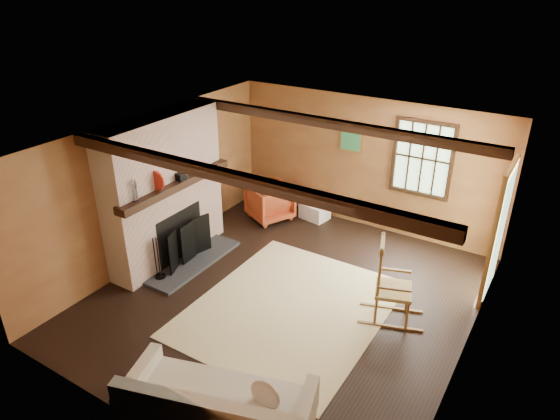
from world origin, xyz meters
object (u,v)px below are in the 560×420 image
Objects in this scene: sofa at (218,414)px; laundry_basket at (315,211)px; rocking_chair at (390,287)px; fireplace at (166,196)px; armchair at (270,202)px.

laundry_basket is at bearing 90.43° from sofa.
fireplace is at bearing 76.49° from rocking_chair.
armchair is at bearing -148.96° from laundry_basket.
sofa is 4.96m from armchair.
sofa is at bearing -39.87° from fireplace.
sofa is 4.19× the size of laundry_basket.
fireplace is 3.83m from sofa.
rocking_chair is 1.60× the size of armchair.
laundry_basket is at bearing 60.91° from fireplace.
rocking_chair is at bearing 57.15° from sofa.
rocking_chair is 3.48m from armchair.
sofa is 5.10m from laundry_basket.
laundry_basket is (-1.49, 4.88, -0.13)m from sofa.
sofa reaches higher than laundry_basket.
laundry_basket is 0.66× the size of armchair.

